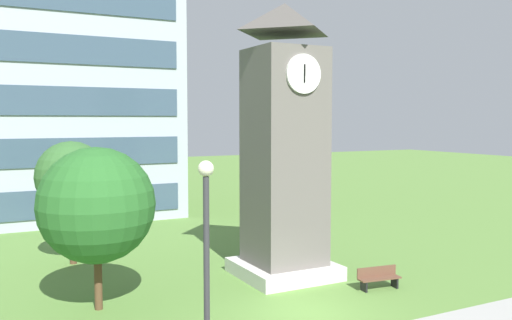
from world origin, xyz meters
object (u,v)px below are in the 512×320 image
Objects in this scene: street_lamp at (207,260)px; tree_streetside at (97,205)px; tree_by_building at (71,177)px; park_bench at (379,278)px; clock_tower at (284,155)px.

street_lamp reaches higher than tree_streetside.
street_lamp is 1.01× the size of tree_by_building.
tree_by_building reaches higher than park_bench.
park_bench is 11.68m from street_lamp.
clock_tower is 2.01× the size of tree_by_building.
tree_streetside is at bearing 165.15° from park_bench.
tree_streetside is at bearing -175.78° from clock_tower.
clock_tower reaches higher than park_bench.
park_bench is (2.44, -3.38, -4.84)m from clock_tower.
tree_streetside is (-10.52, 2.79, 3.32)m from park_bench.
tree_by_building is (0.20, 6.93, 0.37)m from tree_streetside.
street_lamp is 1.01× the size of tree_streetside.
tree_streetside is at bearing 95.32° from street_lamp.
street_lamp reaches higher than park_bench.
street_lamp reaches higher than tree_by_building.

